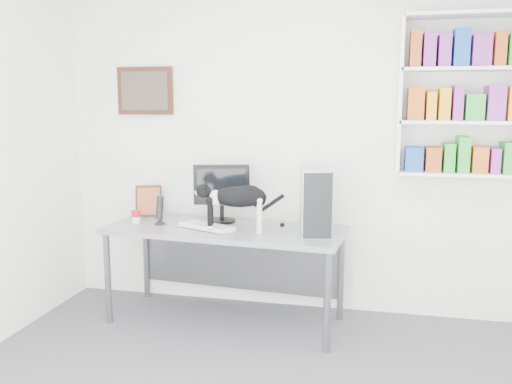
% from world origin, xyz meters
% --- Properties ---
extents(room, '(4.01, 4.01, 2.70)m').
position_xyz_m(room, '(0.00, 0.00, 1.35)').
color(room, '#4F4F54').
rests_on(room, ground).
extents(bookshelf, '(1.03, 0.28, 1.24)m').
position_xyz_m(bookshelf, '(1.40, 1.85, 1.85)').
color(bookshelf, white).
rests_on(bookshelf, room).
extents(wall_art, '(0.52, 0.04, 0.42)m').
position_xyz_m(wall_art, '(-1.30, 1.97, 1.90)').
color(wall_art, '#402114').
rests_on(wall_art, room).
extents(desk, '(1.97, 0.91, 0.80)m').
position_xyz_m(desk, '(-0.44, 1.52, 0.40)').
color(desk, gray).
rests_on(desk, room).
extents(monitor, '(0.51, 0.33, 0.50)m').
position_xyz_m(monitor, '(-0.52, 1.70, 1.05)').
color(monitor, black).
rests_on(monitor, desk).
extents(keyboard, '(0.50, 0.35, 0.04)m').
position_xyz_m(keyboard, '(-0.57, 1.44, 0.82)').
color(keyboard, white).
rests_on(keyboard, desk).
extents(pc_tower, '(0.31, 0.53, 0.50)m').
position_xyz_m(pc_tower, '(0.29, 1.55, 1.05)').
color(pc_tower, '#BABABF').
rests_on(pc_tower, desk).
extents(speaker, '(0.13, 0.13, 0.25)m').
position_xyz_m(speaker, '(-1.00, 1.51, 0.92)').
color(speaker, black).
rests_on(speaker, desk).
extents(leaning_print, '(0.25, 0.16, 0.29)m').
position_xyz_m(leaning_print, '(-1.22, 1.79, 0.94)').
color(leaning_print, '#402114').
rests_on(leaning_print, desk).
extents(soup_can, '(0.09, 0.09, 0.11)m').
position_xyz_m(soup_can, '(-1.21, 1.50, 0.85)').
color(soup_can, red).
rests_on(soup_can, desk).
extents(cat, '(0.64, 0.29, 0.38)m').
position_xyz_m(cat, '(-0.30, 1.37, 0.99)').
color(cat, black).
rests_on(cat, desk).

